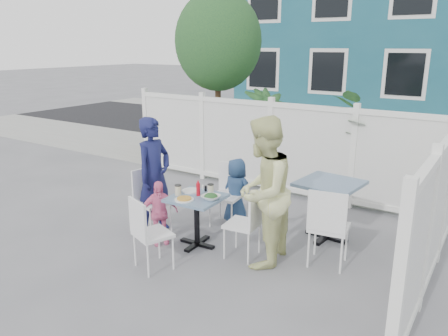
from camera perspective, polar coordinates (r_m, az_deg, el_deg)
The scene contains 30 objects.
ground at distance 6.04m, azimuth -5.69°, elevation -9.08°, with size 80.00×80.00×0.00m, color slate.
near_sidewalk at distance 9.12m, azimuth 9.39°, elevation -0.50°, with size 24.00×2.60×0.01m, color gray.
street at distance 12.50m, azimuth 16.35°, elevation 3.51°, with size 24.00×5.00×0.01m, color black.
far_sidewalk at distance 15.45m, azimuth 19.80°, elevation 5.49°, with size 24.00×1.60×0.01m, color gray.
building at distance 18.67m, azimuth 21.77°, elevation 16.22°, with size 11.00×6.00×6.00m.
fence_back at distance 7.65m, azimuth 6.05°, elevation 2.51°, with size 5.86×0.08×1.60m.
fence_right at distance 5.17m, azimuth 25.92°, elevation -5.68°, with size 0.08×3.66×1.60m.
tree at distance 9.09m, azimuth -0.82°, elevation 16.19°, with size 1.80×1.62×3.59m.
utility_cabinet at distance 10.70m, azimuth -5.27°, elevation 5.54°, with size 0.68×0.49×1.27m, color yellow.
potted_shrub_a at distance 8.47m, azimuth 5.22°, elevation 4.37°, with size 0.96×0.96×1.72m, color #183C22.
potted_shrub_b at distance 7.61m, azimuth 19.74°, elevation 2.42°, with size 1.61×1.39×1.79m, color #183C22.
main_table at distance 5.62m, azimuth -3.60°, elevation -5.20°, with size 0.67×0.67×0.67m.
spare_table at distance 5.94m, azimuth 13.58°, elevation -3.43°, with size 0.83×0.83×0.80m.
chair_left at distance 6.15m, azimuth -9.69°, elevation -3.56°, with size 0.46×0.48×0.89m.
chair_right at distance 5.31m, azimuth 3.15°, elevation -6.66°, with size 0.42×0.43×0.87m.
chair_back at distance 6.30m, azimuth 0.55°, elevation -2.82°, with size 0.45×0.43×0.89m.
chair_near at distance 5.10m, azimuth -10.06°, elevation -7.86°, with size 0.51×0.50×0.87m.
chair_spare at distance 5.20m, azimuth 13.44°, elevation -6.95°, with size 0.50×0.49×0.97m.
man at distance 6.05m, azimuth -9.12°, elevation -0.98°, with size 0.59×0.39×1.61m, color #171A4B.
woman at distance 5.07m, azimuth 5.08°, elevation -3.18°, with size 0.86×0.67×1.78m, color #CAD24C.
boy at distance 6.32m, azimuth 1.65°, elevation -3.07°, with size 0.48×0.31×0.98m, color navy.
toddler at distance 5.76m, azimuth -8.52°, elevation -5.80°, with size 0.51×0.21×0.86m, color pink.
plate_main at distance 5.46m, azimuth -5.22°, elevation -4.14°, with size 0.24×0.24×0.02m, color white.
plate_side at distance 5.77m, azimuth -4.33°, elevation -2.97°, with size 0.24×0.24×0.02m, color white.
salad_bowl at distance 5.45m, azimuth -1.72°, elevation -3.86°, with size 0.22×0.22×0.06m, color white.
coffee_cup_a at distance 5.63m, azimuth -6.01°, elevation -2.92°, with size 0.08×0.08×0.13m, color beige.
coffee_cup_b at distance 5.66m, azimuth -1.75°, elevation -2.78°, with size 0.08×0.08×0.12m, color beige.
ketchup_bottle at distance 5.59m, azimuth -3.39°, elevation -2.81°, with size 0.05×0.05×0.16m, color red.
salt_shaker at distance 5.82m, azimuth -2.78°, elevation -2.54°, with size 0.03×0.03×0.06m, color white.
pepper_shaker at distance 5.76m, azimuth -2.41°, elevation -2.68°, with size 0.03×0.03×0.07m, color black.
Camera 1 is at (3.48, -4.24, 2.54)m, focal length 35.00 mm.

